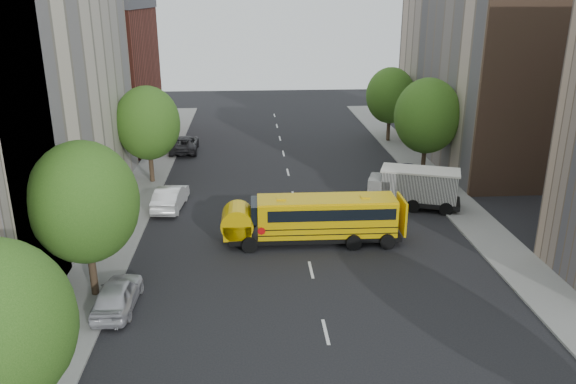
{
  "coord_description": "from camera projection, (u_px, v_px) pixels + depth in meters",
  "views": [
    {
      "loc": [
        -3.18,
        -29.29,
        14.09
      ],
      "look_at": [
        -0.97,
        2.0,
        3.13
      ],
      "focal_mm": 35.0,
      "sensor_mm": 36.0,
      "label": 1
    }
  ],
  "objects": [
    {
      "name": "ground",
      "position": [
        307.0,
        254.0,
        32.44
      ],
      "size": [
        120.0,
        120.0,
        0.0
      ],
      "primitive_type": "plane",
      "color": "black",
      "rests_on": "ground"
    },
    {
      "name": "sidewalk_left",
      "position": [
        123.0,
        225.0,
        36.36
      ],
      "size": [
        3.0,
        80.0,
        0.12
      ],
      "primitive_type": "cube",
      "color": "slate",
      "rests_on": "ground"
    },
    {
      "name": "sidewalk_right",
      "position": [
        469.0,
        216.0,
        37.89
      ],
      "size": [
        3.0,
        80.0,
        0.12
      ],
      "primitive_type": "cube",
      "color": "slate",
      "rests_on": "ground"
    },
    {
      "name": "lane_markings",
      "position": [
        293.0,
        196.0,
        41.85
      ],
      "size": [
        0.15,
        64.0,
        0.01
      ],
      "primitive_type": "cube",
      "color": "silver",
      "rests_on": "ground"
    },
    {
      "name": "building_left_cream",
      "position": [
        0.0,
        69.0,
        33.59
      ],
      "size": [
        10.0,
        26.0,
        20.0
      ],
      "primitive_type": "cube",
      "color": "beige",
      "rests_on": "ground"
    },
    {
      "name": "building_left_redbrick",
      "position": [
        98.0,
        77.0,
        55.46
      ],
      "size": [
        10.0,
        15.0,
        13.0
      ],
      "primitive_type": "cube",
      "color": "maroon",
      "rests_on": "ground"
    },
    {
      "name": "building_right_far",
      "position": [
        488.0,
        57.0,
        49.5
      ],
      "size": [
        10.0,
        22.0,
        18.0
      ],
      "primitive_type": "cube",
      "color": "#C5AD99",
      "rests_on": "ground"
    },
    {
      "name": "building_right_sidewall",
      "position": [
        552.0,
        73.0,
        39.14
      ],
      "size": [
        10.1,
        0.3,
        18.0
      ],
      "primitive_type": "cube",
      "color": "brown",
      "rests_on": "ground"
    },
    {
      "name": "street_tree_1",
      "position": [
        84.0,
        202.0,
        26.31
      ],
      "size": [
        5.12,
        5.12,
        7.9
      ],
      "color": "#38281C",
      "rests_on": "ground"
    },
    {
      "name": "street_tree_2",
      "position": [
        148.0,
        123.0,
        43.3
      ],
      "size": [
        4.99,
        4.99,
        7.71
      ],
      "color": "#38281C",
      "rests_on": "ground"
    },
    {
      "name": "street_tree_4",
      "position": [
        427.0,
        116.0,
        44.68
      ],
      "size": [
        5.25,
        5.25,
        8.1
      ],
      "color": "#38281C",
      "rests_on": "ground"
    },
    {
      "name": "street_tree_5",
      "position": [
        390.0,
        96.0,
        56.1
      ],
      "size": [
        4.86,
        4.86,
        7.51
      ],
      "color": "#38281C",
      "rests_on": "ground"
    },
    {
      "name": "school_bus",
      "position": [
        313.0,
        217.0,
        33.5
      ],
      "size": [
        10.28,
        2.63,
        2.89
      ],
      "rotation": [
        0.0,
        0.0,
        -0.01
      ],
      "color": "black",
      "rests_on": "ground"
    },
    {
      "name": "safari_truck",
      "position": [
        413.0,
        187.0,
        39.15
      ],
      "size": [
        6.98,
        4.33,
        2.82
      ],
      "rotation": [
        0.0,
        0.0,
        -0.34
      ],
      "color": "black",
      "rests_on": "ground"
    },
    {
      "name": "parked_car_0",
      "position": [
        117.0,
        295.0,
        26.53
      ],
      "size": [
        1.91,
        4.46,
        1.5
      ],
      "primitive_type": "imported",
      "rotation": [
        0.0,
        0.0,
        3.11
      ],
      "color": "#B4B2BA",
      "rests_on": "ground"
    },
    {
      "name": "parked_car_1",
      "position": [
        170.0,
        197.0,
        39.23
      ],
      "size": [
        2.18,
        5.04,
        1.61
      ],
      "primitive_type": "imported",
      "rotation": [
        0.0,
        0.0,
        3.04
      ],
      "color": "white",
      "rests_on": "ground"
    },
    {
      "name": "parked_car_2",
      "position": [
        184.0,
        144.0,
        53.58
      ],
      "size": [
        2.68,
        5.58,
        1.53
      ],
      "primitive_type": "imported",
      "rotation": [
        0.0,
        0.0,
        3.17
      ],
      "color": "black",
      "rests_on": "ground"
    },
    {
      "name": "parked_car_4",
      "position": [
        410.0,
        173.0,
        44.89
      ],
      "size": [
        1.87,
        4.1,
        1.36
      ],
      "primitive_type": "imported",
      "rotation": [
        0.0,
        0.0,
        0.06
      ],
      "color": "#302F52",
      "rests_on": "ground"
    }
  ]
}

